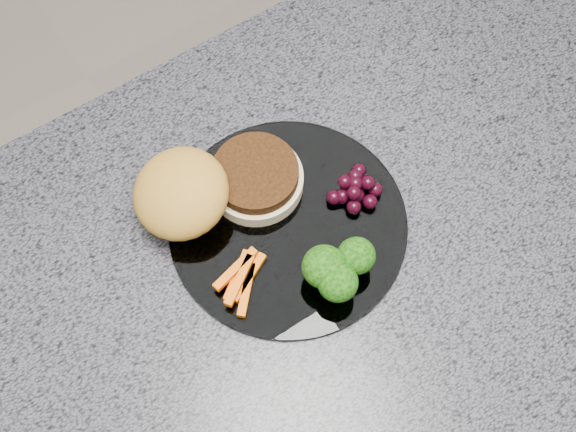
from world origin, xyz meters
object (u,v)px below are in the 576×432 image
at_px(burger, 208,190).
at_px(grape_bunch, 356,189).
at_px(plate, 288,225).
at_px(island_cabinet, 309,358).

bearing_deg(burger, grape_bunch, -31.89).
relative_size(plate, grape_bunch, 4.34).
distance_m(burger, grape_bunch, 0.16).
xyz_separation_m(island_cabinet, burger, (-0.07, 0.11, 0.50)).
relative_size(burger, grape_bunch, 3.15).
bearing_deg(island_cabinet, grape_bunch, 22.79).
height_order(island_cabinet, burger, burger).
bearing_deg(grape_bunch, plate, 173.26).
height_order(island_cabinet, plate, plate).
bearing_deg(plate, grape_bunch, -6.74).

